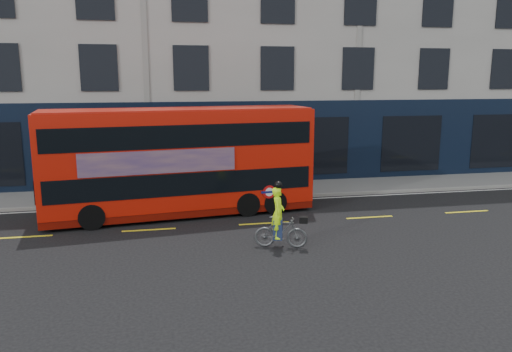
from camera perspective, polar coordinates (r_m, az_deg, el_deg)
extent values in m
plane|color=black|center=(15.99, -12.20, -7.62)|extent=(120.00, 120.00, 0.00)
cube|color=slate|center=(22.23, -11.97, -2.12)|extent=(60.00, 3.00, 0.12)
cube|color=gray|center=(20.78, -12.01, -3.04)|extent=(60.00, 0.12, 0.13)
cube|color=#A9A6A0|center=(28.26, -12.46, 15.85)|extent=(50.00, 10.00, 15.00)
cube|color=black|center=(23.34, -12.12, 3.35)|extent=(50.00, 0.08, 4.00)
cube|color=silver|center=(20.50, -12.01, -3.41)|extent=(58.00, 0.10, 0.01)
cube|color=red|center=(18.71, -8.71, 2.08)|extent=(10.02, 3.35, 3.53)
cube|color=#640B04|center=(19.10, -8.54, -3.55)|extent=(10.01, 3.31, 0.27)
cube|color=black|center=(18.85, -8.64, -0.26)|extent=(9.63, 3.34, 0.80)
cube|color=black|center=(18.59, -8.79, 4.87)|extent=(9.63, 3.34, 0.80)
cube|color=#A5160B|center=(18.51, -8.87, 7.53)|extent=(9.81, 3.24, 0.07)
cube|color=black|center=(20.20, 5.30, 0.58)|extent=(0.27, 2.00, 0.80)
cube|color=black|center=(19.96, 5.39, 5.38)|extent=(0.27, 2.00, 0.80)
cube|color=black|center=(18.74, -23.69, -1.16)|extent=(0.27, 2.00, 0.80)
cube|color=#8F6663|center=(17.46, -11.00, 1.57)|extent=(5.33, 0.66, 0.80)
cylinder|color=red|center=(18.61, 1.53, -1.83)|extent=(0.50, 0.08, 0.50)
cylinder|color=white|center=(18.61, 1.54, -1.84)|extent=(0.32, 0.06, 0.32)
cube|color=#0C1459|center=(18.60, 1.54, -1.84)|extent=(0.62, 0.09, 0.08)
cylinder|color=black|center=(19.85, 1.16, -2.32)|extent=(1.15, 2.37, 0.89)
cylinder|color=black|center=(19.54, -1.82, -2.55)|extent=(1.15, 2.37, 0.89)
cylinder|color=black|center=(18.84, -18.26, -3.65)|extent=(1.15, 2.37, 0.89)
imported|color=#4E5154|center=(15.22, 2.85, -6.42)|extent=(1.68, 0.92, 0.97)
imported|color=#BEFE11|center=(15.06, 2.54, -4.21)|extent=(0.53, 0.66, 1.57)
cube|color=black|center=(15.08, 5.46, -5.01)|extent=(0.29, 0.26, 0.19)
cube|color=navy|center=(15.20, 2.52, -6.09)|extent=(0.35, 0.40, 0.62)
sphere|color=black|center=(14.85, 2.57, -1.02)|extent=(0.23, 0.23, 0.23)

